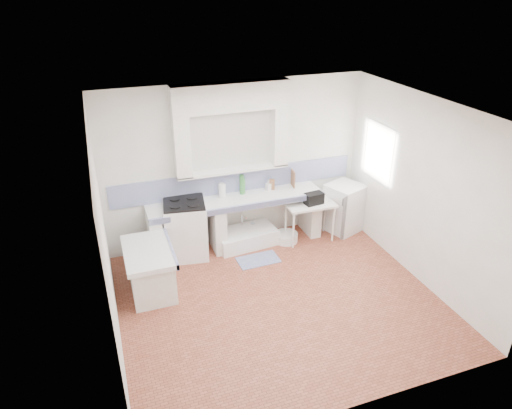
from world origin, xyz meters
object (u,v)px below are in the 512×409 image
object	(u,v)px
sink	(246,238)
side_table	(309,221)
stove	(186,230)
fridge	(344,208)

from	to	relation	value
sink	side_table	bearing A→B (deg)	-16.00
sink	side_table	size ratio (longest dim) A/B	1.23
stove	side_table	size ratio (longest dim) A/B	1.12
stove	sink	bearing A→B (deg)	7.59
stove	sink	size ratio (longest dim) A/B	0.91
fridge	sink	bearing A→B (deg)	155.97
sink	side_table	world-z (taller)	side_table
stove	fridge	distance (m)	2.91
side_table	fridge	size ratio (longest dim) A/B	0.96
fridge	stove	bearing A→B (deg)	156.52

